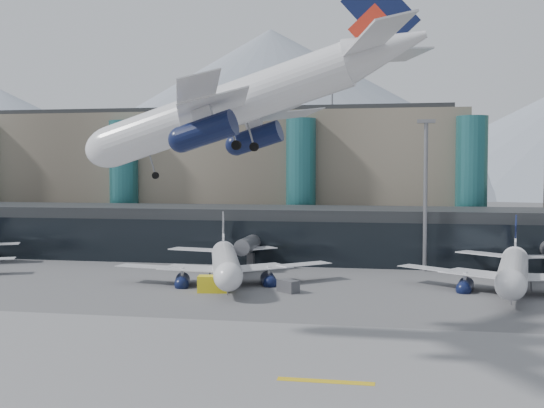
{
  "coord_description": "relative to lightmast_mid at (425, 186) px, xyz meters",
  "views": [
    {
      "loc": [
        25.85,
        -69.55,
        17.41
      ],
      "look_at": [
        6.67,
        32.0,
        11.99
      ],
      "focal_mm": 45.0,
      "sensor_mm": 36.0,
      "label": 1
    }
  ],
  "objects": [
    {
      "name": "jet_parked_mid",
      "position": [
        -30.66,
        -16.24,
        -10.18
      ],
      "size": [
        33.47,
        34.95,
        11.22
      ],
      "rotation": [
        0.0,
        0.0,
        1.85
      ],
      "color": "silver",
      "rests_on": "ground"
    },
    {
      "name": "veh_h",
      "position": [
        -29.94,
        -25.73,
        -13.26
      ],
      "size": [
        4.45,
        2.75,
        2.32
      ],
      "primitive_type": "cube",
      "rotation": [
        0.0,
        0.0,
        0.14
      ],
      "color": "yellow",
      "rests_on": "ground"
    },
    {
      "name": "ground",
      "position": [
        -30.0,
        -48.0,
        -14.42
      ],
      "size": [
        900.0,
        900.0,
        0.0
      ],
      "primitive_type": "plane",
      "color": "#515154",
      "rests_on": "ground"
    },
    {
      "name": "hero_jet",
      "position": [
        -17.81,
        -53.53,
        10.64
      ],
      "size": [
        37.05,
        37.23,
        12.06
      ],
      "rotation": [
        0.0,
        -0.29,
        -0.12
      ],
      "color": "silver",
      "rests_on": "ground"
    },
    {
      "name": "terminal_main",
      "position": [
        -55.0,
        42.0,
        1.03
      ],
      "size": [
        130.0,
        30.0,
        31.0
      ],
      "color": "gray",
      "rests_on": "ground"
    },
    {
      "name": "veh_c",
      "position": [
        -19.53,
        -23.86,
        -13.55
      ],
      "size": [
        3.47,
        3.24,
        1.74
      ],
      "primitive_type": "cube",
      "rotation": [
        0.0,
        0.0,
        -0.67
      ],
      "color": "#46474B",
      "rests_on": "ground"
    },
    {
      "name": "jet_parked_right",
      "position": [
        11.96,
        -15.61,
        -10.19
      ],
      "size": [
        34.21,
        34.64,
        11.18
      ],
      "rotation": [
        0.0,
        0.0,
        1.39
      ],
      "color": "silver",
      "rests_on": "ground"
    },
    {
      "name": "runway_markings",
      "position": [
        -30.0,
        -63.0,
        -14.37
      ],
      "size": [
        128.0,
        1.0,
        0.02
      ],
      "color": "gold",
      "rests_on": "ground"
    },
    {
      "name": "mountain_ridge",
      "position": [
        -14.03,
        332.0,
        31.33
      ],
      "size": [
        910.0,
        400.0,
        110.0
      ],
      "color": "gray",
      "rests_on": "ground"
    },
    {
      "name": "veh_d",
      "position": [
        13.05,
        -6.06,
        -13.61
      ],
      "size": [
        2.81,
        3.22,
        1.63
      ],
      "primitive_type": "cube",
      "rotation": [
        0.0,
        0.0,
        1.01
      ],
      "color": "silver",
      "rests_on": "ground"
    },
    {
      "name": "concourse",
      "position": [
        -30.02,
        9.73,
        -9.45
      ],
      "size": [
        170.0,
        27.0,
        10.0
      ],
      "color": "black",
      "rests_on": "ground"
    },
    {
      "name": "lightmast_mid",
      "position": [
        0.0,
        0.0,
        0.0
      ],
      "size": [
        3.0,
        1.2,
        25.6
      ],
      "color": "slate",
      "rests_on": "ground"
    },
    {
      "name": "runway_strip",
      "position": [
        -30.0,
        -63.0,
        -14.4
      ],
      "size": [
        400.0,
        40.0,
        0.04
      ],
      "primitive_type": "cube",
      "color": "slate",
      "rests_on": "ground"
    },
    {
      "name": "teal_towers",
      "position": [
        -44.99,
        26.01,
        -0.41
      ],
      "size": [
        116.4,
        19.4,
        46.0
      ],
      "color": "#246467",
      "rests_on": "ground"
    }
  ]
}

